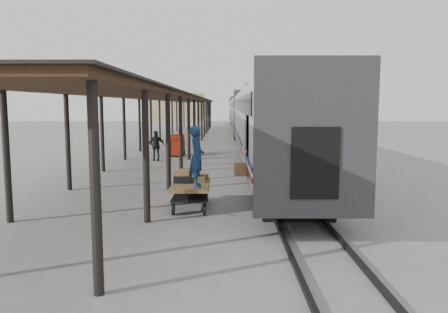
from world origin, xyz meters
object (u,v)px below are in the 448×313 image
at_px(luggage_tug, 176,146).
at_px(porter, 197,157).
at_px(baggage_cart, 191,189).
at_px(pedestrian, 156,146).

distance_m(luggage_tug, porter, 16.18).
xyz_separation_m(baggage_cart, luggage_tug, (-2.24, 15.30, 0.01)).
distance_m(baggage_cart, porter, 1.38).
relative_size(baggage_cart, pedestrian, 1.27).
xyz_separation_m(porter, pedestrian, (-3.39, 13.19, -0.89)).
height_order(porter, pedestrian, porter).
bearing_deg(pedestrian, porter, 86.65).
relative_size(luggage_tug, pedestrian, 0.90).
relative_size(luggage_tug, porter, 0.87).
height_order(luggage_tug, porter, porter).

